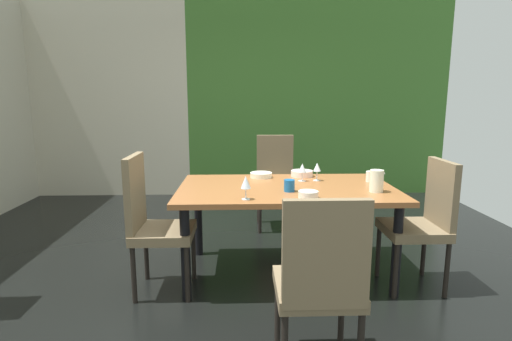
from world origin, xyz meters
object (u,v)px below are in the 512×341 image
at_px(chair_head_far, 276,177).
at_px(chair_left_near, 152,219).
at_px(wine_glass_near_shelf, 246,183).
at_px(serving_bowl_rear, 308,195).
at_px(serving_bowl_east, 261,175).
at_px(cup_west, 289,186).
at_px(serving_bowl_left, 302,173).
at_px(chair_right_near, 424,218).
at_px(wine_glass_south, 302,169).
at_px(dining_table, 286,196).
at_px(pitcher_near_window, 377,181).
at_px(chair_head_near, 320,279).
at_px(cup_corner, 370,176).
at_px(wine_glass_right, 317,168).

xyz_separation_m(chair_head_far, chair_left_near, (-1.05, -1.55, 0.00)).
bearing_deg(wine_glass_near_shelf, serving_bowl_rear, 1.84).
relative_size(wine_glass_near_shelf, serving_bowl_east, 0.87).
height_order(serving_bowl_rear, cup_west, cup_west).
bearing_deg(chair_head_far, serving_bowl_rear, 93.26).
relative_size(chair_head_far, serving_bowl_left, 5.16).
height_order(chair_right_near, wine_glass_south, chair_right_near).
distance_m(chair_head_far, chair_left_near, 1.87).
height_order(chair_head_far, wine_glass_near_shelf, chair_head_far).
distance_m(serving_bowl_rear, serving_bowl_left, 0.81).
distance_m(dining_table, pitcher_near_window, 0.72).
bearing_deg(chair_right_near, serving_bowl_rear, 97.00).
bearing_deg(chair_head_far, chair_head_near, 90.35).
bearing_deg(wine_glass_near_shelf, wine_glass_south, 51.01).
height_order(dining_table, cup_corner, cup_corner).
distance_m(chair_head_far, cup_west, 1.46).
height_order(chair_right_near, pitcher_near_window, chair_right_near).
bearing_deg(cup_west, serving_bowl_rear, -62.92).
bearing_deg(wine_glass_near_shelf, cup_corner, 27.69).
height_order(serving_bowl_left, pitcher_near_window, pitcher_near_window).
xyz_separation_m(chair_left_near, wine_glass_south, (1.19, 0.48, 0.29)).
distance_m(serving_bowl_left, pitcher_near_window, 0.79).
height_order(serving_bowl_rear, serving_bowl_east, serving_bowl_rear).
distance_m(chair_left_near, cup_west, 1.07).
distance_m(chair_right_near, cup_west, 1.06).
distance_m(chair_head_near, chair_left_near, 1.46).
relative_size(chair_head_far, chair_right_near, 1.04).
bearing_deg(serving_bowl_rear, cup_west, 117.08).
xyz_separation_m(chair_head_near, wine_glass_near_shelf, (-0.37, 0.87, 0.31)).
bearing_deg(wine_glass_south, pitcher_near_window, -38.98).
xyz_separation_m(wine_glass_south, serving_bowl_left, (0.03, 0.21, -0.08)).
xyz_separation_m(chair_right_near, serving_bowl_left, (-0.84, 0.69, 0.22)).
xyz_separation_m(dining_table, chair_head_far, (0.02, 1.28, -0.10)).
xyz_separation_m(chair_left_near, serving_bowl_east, (0.85, 0.65, 0.20)).
xyz_separation_m(chair_left_near, chair_right_near, (2.06, 0.00, -0.02)).
distance_m(wine_glass_right, serving_bowl_rear, 0.64).
bearing_deg(serving_bowl_left, wine_glass_right, -62.50).
distance_m(wine_glass_right, pitcher_near_window, 0.57).
xyz_separation_m(chair_head_near, chair_right_near, (0.99, 1.00, -0.00)).
relative_size(wine_glass_near_shelf, pitcher_near_window, 0.99).
bearing_deg(cup_corner, dining_table, -167.60).
relative_size(dining_table, serving_bowl_left, 8.69).
height_order(wine_glass_right, cup_corner, wine_glass_right).
height_order(chair_head_far, wine_glass_south, chair_head_far).
xyz_separation_m(wine_glass_south, serving_bowl_rear, (-0.04, -0.59, -0.08)).
distance_m(wine_glass_right, serving_bowl_east, 0.51).
height_order(chair_head_far, wine_glass_right, chair_head_far).
xyz_separation_m(wine_glass_right, wine_glass_near_shelf, (-0.62, -0.63, 0.01)).
xyz_separation_m(wine_glass_south, wine_glass_near_shelf, (-0.49, -0.61, 0.01)).
relative_size(chair_right_near, wine_glass_south, 6.45).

